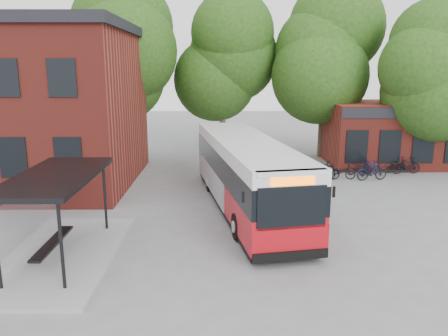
{
  "coord_description": "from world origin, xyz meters",
  "views": [
    {
      "loc": [
        0.81,
        -14.69,
        6.2
      ],
      "look_at": [
        0.98,
        3.61,
        2.0
      ],
      "focal_mm": 35.0,
      "sensor_mm": 36.0,
      "label": 1
    }
  ],
  "objects_px": {
    "bicycle_0": "(321,168)",
    "bicycle_2": "(340,172)",
    "bicycle_5": "(370,168)",
    "city_bus": "(246,174)",
    "bicycle_7": "(406,165)",
    "bicycle_6": "(396,166)",
    "bicycle_1": "(327,172)",
    "bicycle_4": "(359,168)",
    "bicycle_3": "(372,171)",
    "bus_shelter": "(59,216)"
  },
  "relations": [
    {
      "from": "bicycle_0",
      "to": "bicycle_1",
      "type": "xyz_separation_m",
      "value": [
        0.09,
        -1.17,
        0.03
      ]
    },
    {
      "from": "bicycle_5",
      "to": "bicycle_4",
      "type": "bearing_deg",
      "value": 50.74
    },
    {
      "from": "city_bus",
      "to": "bicycle_1",
      "type": "distance_m",
      "value": 7.13
    },
    {
      "from": "bicycle_2",
      "to": "bicycle_7",
      "type": "distance_m",
      "value": 4.46
    },
    {
      "from": "bicycle_0",
      "to": "bicycle_2",
      "type": "relative_size",
      "value": 0.99
    },
    {
      "from": "bicycle_5",
      "to": "city_bus",
      "type": "bearing_deg",
      "value": 107.81
    },
    {
      "from": "bus_shelter",
      "to": "bicycle_0",
      "type": "relative_size",
      "value": 4.16
    },
    {
      "from": "city_bus",
      "to": "bicycle_7",
      "type": "relative_size",
      "value": 7.08
    },
    {
      "from": "bus_shelter",
      "to": "bicycle_0",
      "type": "height_order",
      "value": "bus_shelter"
    },
    {
      "from": "city_bus",
      "to": "bicycle_7",
      "type": "bearing_deg",
      "value": 22.67
    },
    {
      "from": "bicycle_2",
      "to": "bicycle_5",
      "type": "height_order",
      "value": "bicycle_2"
    },
    {
      "from": "bicycle_7",
      "to": "bicycle_2",
      "type": "bearing_deg",
      "value": 100.16
    },
    {
      "from": "bus_shelter",
      "to": "bicycle_5",
      "type": "height_order",
      "value": "bus_shelter"
    },
    {
      "from": "bicycle_4",
      "to": "bicycle_7",
      "type": "relative_size",
      "value": 0.92
    },
    {
      "from": "bus_shelter",
      "to": "bicycle_5",
      "type": "xyz_separation_m",
      "value": [
        14.14,
        11.34,
        -1.0
      ]
    },
    {
      "from": "bicycle_6",
      "to": "bicycle_7",
      "type": "xyz_separation_m",
      "value": [
        0.49,
        -0.25,
        0.12
      ]
    },
    {
      "from": "bicycle_2",
      "to": "bicycle_3",
      "type": "height_order",
      "value": "bicycle_3"
    },
    {
      "from": "bicycle_3",
      "to": "bicycle_4",
      "type": "height_order",
      "value": "bicycle_3"
    },
    {
      "from": "city_bus",
      "to": "bicycle_3",
      "type": "distance_m",
      "value": 8.97
    },
    {
      "from": "bicycle_2",
      "to": "bicycle_4",
      "type": "xyz_separation_m",
      "value": [
        1.42,
        1.11,
        -0.03
      ]
    },
    {
      "from": "bicycle_7",
      "to": "bicycle_3",
      "type": "bearing_deg",
      "value": 114.62
    },
    {
      "from": "bicycle_3",
      "to": "bicycle_6",
      "type": "height_order",
      "value": "bicycle_3"
    },
    {
      "from": "bicycle_4",
      "to": "bicycle_6",
      "type": "height_order",
      "value": "bicycle_4"
    },
    {
      "from": "bus_shelter",
      "to": "bicycle_3",
      "type": "xyz_separation_m",
      "value": [
        13.86,
        10.12,
        -0.91
      ]
    },
    {
      "from": "bicycle_4",
      "to": "bicycle_7",
      "type": "bearing_deg",
      "value": -97.1
    },
    {
      "from": "bicycle_2",
      "to": "bicycle_7",
      "type": "relative_size",
      "value": 0.97
    },
    {
      "from": "bicycle_7",
      "to": "bicycle_0",
      "type": "bearing_deg",
      "value": 86.73
    },
    {
      "from": "bicycle_4",
      "to": "bicycle_5",
      "type": "relative_size",
      "value": 1.08
    },
    {
      "from": "city_bus",
      "to": "bicycle_0",
      "type": "relative_size",
      "value": 7.36
    },
    {
      "from": "bicycle_0",
      "to": "bicycle_1",
      "type": "distance_m",
      "value": 1.17
    },
    {
      "from": "bicycle_0",
      "to": "bicycle_3",
      "type": "xyz_separation_m",
      "value": [
        2.6,
        -1.28,
        0.1
      ]
    },
    {
      "from": "bicycle_0",
      "to": "bicycle_2",
      "type": "xyz_separation_m",
      "value": [
        0.9,
        -0.99,
        0.01
      ]
    },
    {
      "from": "bicycle_2",
      "to": "bicycle_3",
      "type": "bearing_deg",
      "value": -94.05
    },
    {
      "from": "bicycle_5",
      "to": "bicycle_7",
      "type": "bearing_deg",
      "value": -102.95
    },
    {
      "from": "bicycle_0",
      "to": "bicycle_5",
      "type": "xyz_separation_m",
      "value": [
        2.88,
        -0.07,
        0.0
      ]
    },
    {
      "from": "bus_shelter",
      "to": "bicycle_6",
      "type": "height_order",
      "value": "bus_shelter"
    },
    {
      "from": "city_bus",
      "to": "bicycle_2",
      "type": "relative_size",
      "value": 7.27
    },
    {
      "from": "bicycle_6",
      "to": "bicycle_1",
      "type": "bearing_deg",
      "value": 103.03
    },
    {
      "from": "bicycle_4",
      "to": "bicycle_5",
      "type": "xyz_separation_m",
      "value": [
        0.55,
        -0.18,
        0.02
      ]
    },
    {
      "from": "bicycle_4",
      "to": "bicycle_5",
      "type": "distance_m",
      "value": 0.58
    },
    {
      "from": "bicycle_5",
      "to": "bicycle_6",
      "type": "relative_size",
      "value": 0.97
    },
    {
      "from": "bicycle_4",
      "to": "bicycle_1",
      "type": "bearing_deg",
      "value": 110.04
    },
    {
      "from": "bus_shelter",
      "to": "city_bus",
      "type": "relative_size",
      "value": 0.57
    },
    {
      "from": "city_bus",
      "to": "bicycle_0",
      "type": "height_order",
      "value": "city_bus"
    },
    {
      "from": "city_bus",
      "to": "bicycle_6",
      "type": "bearing_deg",
      "value": 25.01
    },
    {
      "from": "bicycle_2",
      "to": "bicycle_3",
      "type": "distance_m",
      "value": 1.72
    },
    {
      "from": "bicycle_0",
      "to": "bicycle_6",
      "type": "height_order",
      "value": "bicycle_0"
    },
    {
      "from": "city_bus",
      "to": "bicycle_6",
      "type": "xyz_separation_m",
      "value": [
        9.52,
        6.73,
        -1.17
      ]
    },
    {
      "from": "bicycle_1",
      "to": "bicycle_6",
      "type": "distance_m",
      "value": 4.91
    },
    {
      "from": "bus_shelter",
      "to": "bicycle_1",
      "type": "height_order",
      "value": "bus_shelter"
    }
  ]
}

